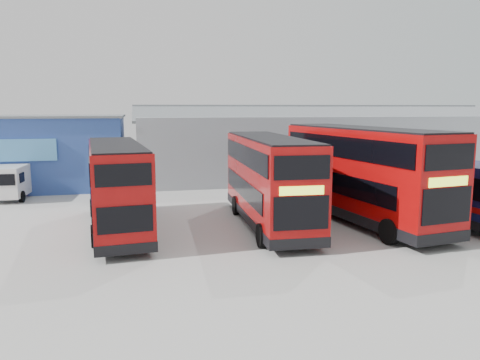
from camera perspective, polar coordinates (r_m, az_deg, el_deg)
ground_plane at (r=19.98m, az=8.46°, el=-7.75°), size 120.00×120.00×0.00m
office_block at (r=36.71m, az=-23.46°, el=3.27°), size 12.30×8.32×5.12m
maintenance_shed at (r=40.81m, az=9.16°, el=4.40°), size 30.50×12.00×5.89m
double_decker_left at (r=22.17m, az=-14.76°, el=-0.93°), size 3.24×9.77×4.06m
double_decker_centre at (r=22.49m, az=3.55°, el=-0.22°), size 2.84×10.25×4.30m
double_decker_right at (r=23.96m, az=14.64°, el=0.57°), size 4.30×11.39×4.71m
single_decker_blue at (r=26.59m, az=21.73°, el=-0.77°), size 4.46×11.59×3.07m
panel_van at (r=32.87m, az=-25.91°, el=0.11°), size 2.37×5.02×2.14m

